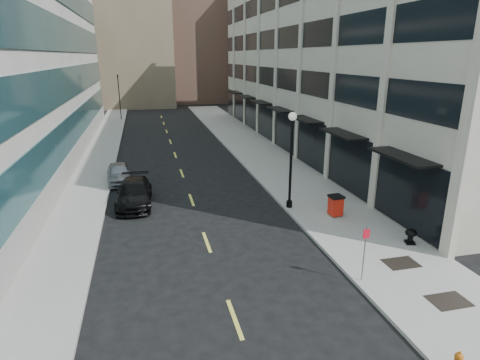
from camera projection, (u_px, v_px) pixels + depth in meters
name	position (u px, v px, depth m)	size (l,w,h in m)	color
sidewalk_right	(276.00, 166.00, 31.90)	(5.00, 80.00, 0.15)	gray
sidewalk_left	(91.00, 178.00, 28.77)	(3.00, 80.00, 0.15)	gray
building_right	(350.00, 50.00, 37.86)	(15.30, 46.50, 18.25)	beige
skyline_tan_near	(128.00, 23.00, 69.75)	(14.00, 18.00, 28.00)	#7C6D51
skyline_brown	(193.00, 8.00, 75.26)	(12.00, 16.00, 34.00)	#4E392F
skyline_tan_far	(77.00, 42.00, 77.69)	(12.00, 14.00, 22.00)	#7C6D51
skyline_stone	(253.00, 47.00, 74.00)	(10.00, 14.00, 20.00)	beige
grate_mid	(449.00, 301.00, 14.27)	(1.40, 1.00, 0.01)	black
grate_far	(401.00, 263.00, 16.86)	(1.40, 1.00, 0.01)	black
road_centerline	(186.00, 185.00, 27.46)	(0.15, 68.20, 0.01)	#D8CC4C
traffic_signal	(118.00, 77.00, 53.31)	(0.66, 0.66, 6.98)	black
car_black_pickup	(134.00, 193.00, 23.71)	(1.99, 4.90, 1.42)	black
car_silver_sedan	(119.00, 173.00, 27.92)	(1.60, 3.96, 1.35)	gray
trash_bin	(336.00, 205.00, 21.74)	(0.76, 0.82, 1.15)	red
lamppost	(291.00, 152.00, 22.15)	(0.46, 0.46, 5.59)	black
sign_post	(365.00, 245.00, 15.16)	(0.27, 0.06, 2.31)	slate
urn_planter	(411.00, 235.00, 18.50)	(0.52, 0.52, 0.73)	black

